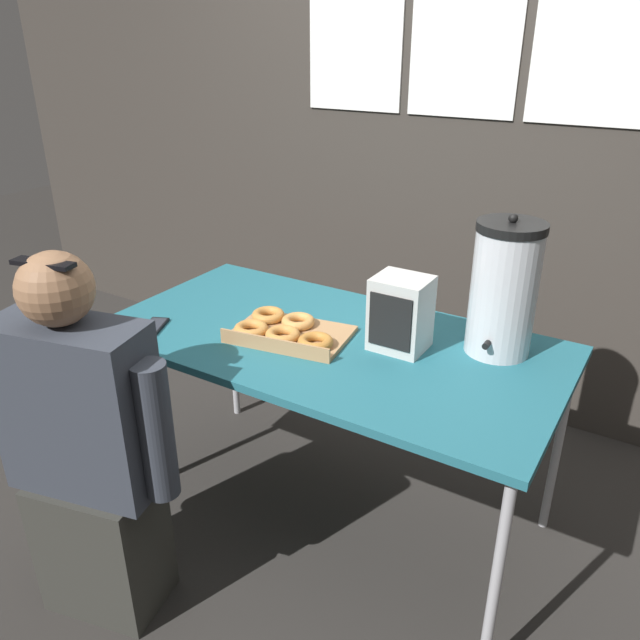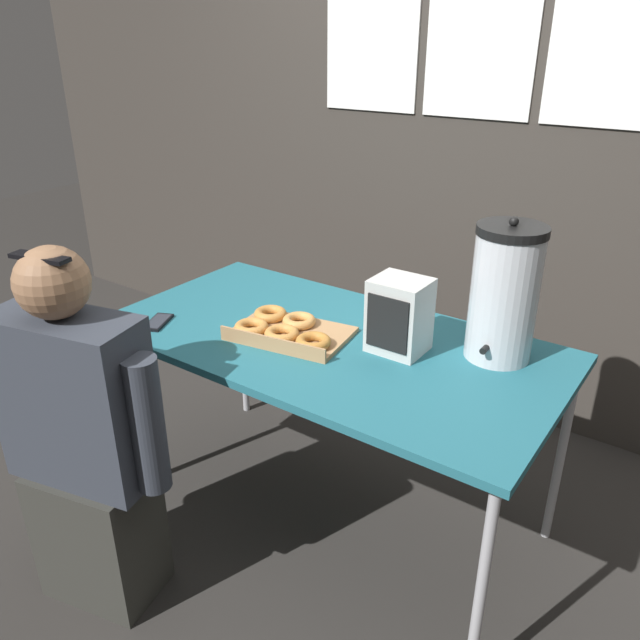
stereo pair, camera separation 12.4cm
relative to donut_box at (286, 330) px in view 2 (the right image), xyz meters
The scene contains 8 objects.
ground_plane 0.80m from the donut_box, 28.15° to the left, with size 12.00×12.00×0.00m, color #2D2B28.
back_wall 1.40m from the donut_box, 83.91° to the left, with size 6.00×0.11×2.86m.
folding_table 0.16m from the donut_box, 28.15° to the left, with size 1.60×0.83×0.77m.
donut_box is the anchor object (origin of this frame).
coffee_urn 0.74m from the donut_box, 23.24° to the left, with size 0.22×0.25×0.47m.
cell_phone 0.49m from the donut_box, 156.90° to the right, with size 0.12×0.16×0.01m.
space_heater 0.41m from the donut_box, 19.94° to the left, with size 0.18×0.16×0.25m.
person_seated 0.75m from the donut_box, 112.39° to the right, with size 0.60×0.32×1.22m.
Camera 2 is at (1.10, -1.60, 1.73)m, focal length 35.00 mm.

